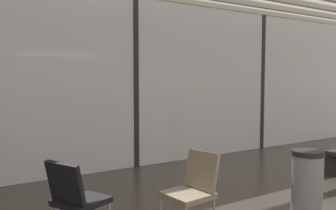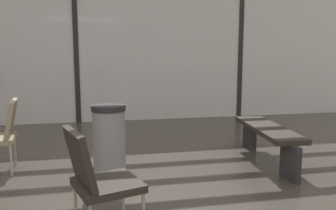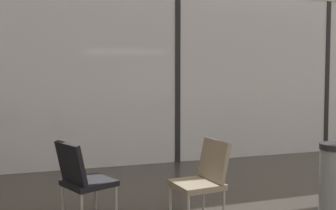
{
  "view_description": "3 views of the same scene",
  "coord_description": "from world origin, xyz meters",
  "px_view_note": "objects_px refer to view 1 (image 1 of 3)",
  "views": [
    {
      "loc": [
        -3.16,
        -0.94,
        1.71
      ],
      "look_at": [
        1.13,
        5.78,
        1.13
      ],
      "focal_mm": 37.84,
      "sensor_mm": 36.0,
      "label": 1
    },
    {
      "loc": [
        0.37,
        -2.18,
        1.44
      ],
      "look_at": [
        1.13,
        1.53,
        0.87
      ],
      "focal_mm": 37.71,
      "sensor_mm": 36.0,
      "label": 2
    },
    {
      "loc": [
        -2.4,
        -1.3,
        1.48
      ],
      "look_at": [
        0.13,
        6.09,
        1.03
      ],
      "focal_mm": 39.03,
      "sensor_mm": 36.0,
      "label": 3
    }
  ],
  "objects_px": {
    "lounge_chair_0": "(193,185)",
    "lounge_chair_3": "(75,195)",
    "trash_bin": "(307,185)",
    "parked_airplane": "(26,68)"
  },
  "relations": [
    {
      "from": "lounge_chair_0",
      "to": "lounge_chair_3",
      "type": "distance_m",
      "value": 1.32
    },
    {
      "from": "lounge_chair_0",
      "to": "lounge_chair_3",
      "type": "height_order",
      "value": "same"
    },
    {
      "from": "parked_airplane",
      "to": "trash_bin",
      "type": "relative_size",
      "value": 12.8
    },
    {
      "from": "lounge_chair_3",
      "to": "trash_bin",
      "type": "distance_m",
      "value": 2.71
    },
    {
      "from": "lounge_chair_3",
      "to": "trash_bin",
      "type": "relative_size",
      "value": 1.01
    },
    {
      "from": "parked_airplane",
      "to": "trash_bin",
      "type": "distance_m",
      "value": 9.67
    },
    {
      "from": "lounge_chair_3",
      "to": "trash_bin",
      "type": "xyz_separation_m",
      "value": [
        2.52,
        -0.99,
        -0.06
      ]
    },
    {
      "from": "lounge_chair_0",
      "to": "lounge_chair_3",
      "type": "bearing_deg",
      "value": -114.24
    },
    {
      "from": "lounge_chair_0",
      "to": "trash_bin",
      "type": "xyz_separation_m",
      "value": [
        1.27,
        -0.58,
        -0.06
      ]
    },
    {
      "from": "parked_airplane",
      "to": "lounge_chair_3",
      "type": "relative_size",
      "value": 12.64
    }
  ]
}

